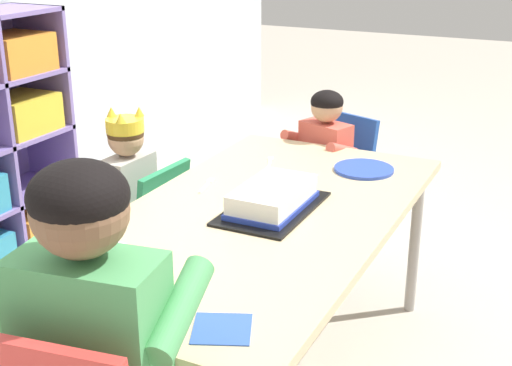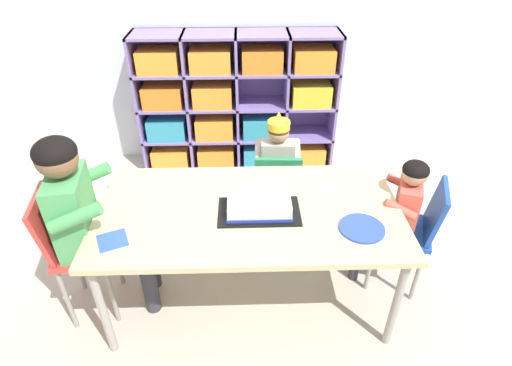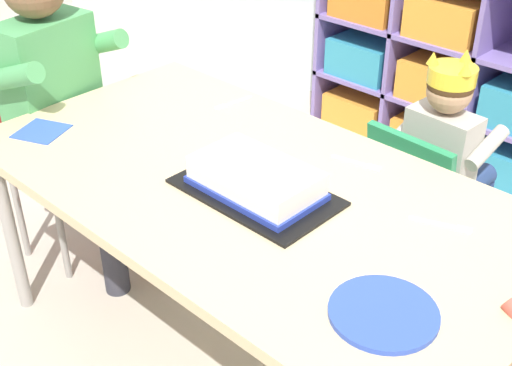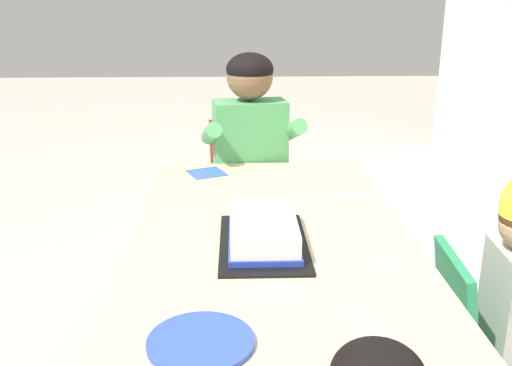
{
  "view_description": "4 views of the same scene",
  "coord_description": "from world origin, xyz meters",
  "px_view_note": "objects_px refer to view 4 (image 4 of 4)",
  "views": [
    {
      "loc": [
        -1.81,
        -0.88,
        1.48
      ],
      "look_at": [
        0.07,
        0.04,
        0.7
      ],
      "focal_mm": 49.27,
      "sensor_mm": 36.0,
      "label": 1
    },
    {
      "loc": [
        -0.02,
        -1.66,
        1.9
      ],
      "look_at": [
        0.04,
        -0.0,
        0.79
      ],
      "focal_mm": 29.02,
      "sensor_mm": 36.0,
      "label": 2
    },
    {
      "loc": [
        1.03,
        -1.05,
        1.54
      ],
      "look_at": [
        0.07,
        -0.05,
        0.68
      ],
      "focal_mm": 47.52,
      "sensor_mm": 36.0,
      "label": 3
    },
    {
      "loc": [
        1.53,
        -0.1,
        1.29
      ],
      "look_at": [
        0.01,
        -0.05,
        0.8
      ],
      "focal_mm": 40.81,
      "sensor_mm": 36.0,
      "label": 4
    }
  ],
  "objects_px": {
    "classroom_chair_adult_side": "(248,188)",
    "classroom_chair_blue": "(484,344)",
    "activity_table": "(272,252)",
    "adult_helper_seated": "(253,153)",
    "fork_near_child_seat": "(350,194)",
    "paper_plate_stack": "(201,342)",
    "fork_scattered_mid_table": "(377,258)",
    "fork_by_napkin": "(366,322)",
    "birthday_cake_on_tray": "(263,233)"
  },
  "relations": [
    {
      "from": "activity_table",
      "to": "birthday_cake_on_tray",
      "type": "distance_m",
      "value": 0.1
    },
    {
      "from": "fork_scattered_mid_table",
      "to": "fork_near_child_seat",
      "type": "height_order",
      "value": "same"
    },
    {
      "from": "fork_scattered_mid_table",
      "to": "fork_by_napkin",
      "type": "xyz_separation_m",
      "value": [
        0.31,
        -0.09,
        0.0
      ]
    },
    {
      "from": "classroom_chair_blue",
      "to": "fork_near_child_seat",
      "type": "height_order",
      "value": "classroom_chair_blue"
    },
    {
      "from": "classroom_chair_adult_side",
      "to": "birthday_cake_on_tray",
      "type": "bearing_deg",
      "value": -97.2
    },
    {
      "from": "adult_helper_seated",
      "to": "fork_by_napkin",
      "type": "height_order",
      "value": "adult_helper_seated"
    },
    {
      "from": "birthday_cake_on_tray",
      "to": "fork_by_napkin",
      "type": "height_order",
      "value": "birthday_cake_on_tray"
    },
    {
      "from": "classroom_chair_blue",
      "to": "fork_scattered_mid_table",
      "type": "xyz_separation_m",
      "value": [
        -0.04,
        -0.3,
        0.24
      ]
    },
    {
      "from": "classroom_chair_blue",
      "to": "classroom_chair_adult_side",
      "type": "relative_size",
      "value": 0.84
    },
    {
      "from": "birthday_cake_on_tray",
      "to": "activity_table",
      "type": "bearing_deg",
      "value": 149.99
    },
    {
      "from": "adult_helper_seated",
      "to": "activity_table",
      "type": "bearing_deg",
      "value": -96.09
    },
    {
      "from": "classroom_chair_adult_side",
      "to": "fork_scattered_mid_table",
      "type": "relative_size",
      "value": 5.46
    },
    {
      "from": "classroom_chair_blue",
      "to": "fork_near_child_seat",
      "type": "xyz_separation_m",
      "value": [
        -0.55,
        -0.27,
        0.24
      ]
    },
    {
      "from": "birthday_cake_on_tray",
      "to": "fork_scattered_mid_table",
      "type": "relative_size",
      "value": 2.91
    },
    {
      "from": "fork_near_child_seat",
      "to": "classroom_chair_adult_side",
      "type": "bearing_deg",
      "value": 129.23
    },
    {
      "from": "activity_table",
      "to": "adult_helper_seated",
      "type": "distance_m",
      "value": 0.8
    },
    {
      "from": "classroom_chair_adult_side",
      "to": "adult_helper_seated",
      "type": "distance_m",
      "value": 0.22
    },
    {
      "from": "fork_by_napkin",
      "to": "fork_near_child_seat",
      "type": "relative_size",
      "value": 1.0
    },
    {
      "from": "classroom_chair_adult_side",
      "to": "birthday_cake_on_tray",
      "type": "distance_m",
      "value": 0.98
    },
    {
      "from": "activity_table",
      "to": "birthday_cake_on_tray",
      "type": "relative_size",
      "value": 3.76
    },
    {
      "from": "paper_plate_stack",
      "to": "fork_by_napkin",
      "type": "xyz_separation_m",
      "value": [
        -0.07,
        0.35,
        -0.0
      ]
    },
    {
      "from": "activity_table",
      "to": "birthday_cake_on_tray",
      "type": "bearing_deg",
      "value": -30.01
    },
    {
      "from": "paper_plate_stack",
      "to": "birthday_cake_on_tray",
      "type": "bearing_deg",
      "value": 163.12
    },
    {
      "from": "birthday_cake_on_tray",
      "to": "fork_near_child_seat",
      "type": "relative_size",
      "value": 2.91
    },
    {
      "from": "adult_helper_seated",
      "to": "birthday_cake_on_tray",
      "type": "xyz_separation_m",
      "value": [
        0.84,
        0.01,
        -0.0
      ]
    },
    {
      "from": "classroom_chair_blue",
      "to": "adult_helper_seated",
      "type": "bearing_deg",
      "value": 34.53
    },
    {
      "from": "activity_table",
      "to": "classroom_chair_blue",
      "type": "distance_m",
      "value": 0.63
    },
    {
      "from": "fork_scattered_mid_table",
      "to": "fork_by_napkin",
      "type": "relative_size",
      "value": 1.0
    },
    {
      "from": "classroom_chair_adult_side",
      "to": "birthday_cake_on_tray",
      "type": "xyz_separation_m",
      "value": [
        0.96,
        0.02,
        0.19
      ]
    },
    {
      "from": "classroom_chair_blue",
      "to": "classroom_chair_adult_side",
      "type": "height_order",
      "value": "classroom_chair_adult_side"
    },
    {
      "from": "paper_plate_stack",
      "to": "fork_near_child_seat",
      "type": "height_order",
      "value": "paper_plate_stack"
    },
    {
      "from": "fork_scattered_mid_table",
      "to": "classroom_chair_blue",
      "type": "bearing_deg",
      "value": -109.92
    },
    {
      "from": "activity_table",
      "to": "classroom_chair_adult_side",
      "type": "distance_m",
      "value": 0.92
    },
    {
      "from": "adult_helper_seated",
      "to": "birthday_cake_on_tray",
      "type": "distance_m",
      "value": 0.84
    },
    {
      "from": "classroom_chair_blue",
      "to": "paper_plate_stack",
      "type": "height_order",
      "value": "classroom_chair_blue"
    },
    {
      "from": "birthday_cake_on_tray",
      "to": "fork_by_napkin",
      "type": "xyz_separation_m",
      "value": [
        0.41,
        0.2,
        -0.03
      ]
    },
    {
      "from": "classroom_chair_blue",
      "to": "classroom_chair_adult_side",
      "type": "xyz_separation_m",
      "value": [
        -1.1,
        -0.62,
        0.08
      ]
    },
    {
      "from": "classroom_chair_blue",
      "to": "classroom_chair_adult_side",
      "type": "bearing_deg",
      "value": 32.49
    },
    {
      "from": "activity_table",
      "to": "fork_near_child_seat",
      "type": "distance_m",
      "value": 0.47
    },
    {
      "from": "activity_table",
      "to": "classroom_chair_adult_side",
      "type": "height_order",
      "value": "classroom_chair_adult_side"
    },
    {
      "from": "classroom_chair_adult_side",
      "to": "fork_scattered_mid_table",
      "type": "distance_m",
      "value": 1.12
    },
    {
      "from": "activity_table",
      "to": "birthday_cake_on_tray",
      "type": "height_order",
      "value": "birthday_cake_on_tray"
    },
    {
      "from": "classroom_chair_adult_side",
      "to": "activity_table",
      "type": "bearing_deg",
      "value": -95.31
    },
    {
      "from": "activity_table",
      "to": "fork_scattered_mid_table",
      "type": "bearing_deg",
      "value": 60.54
    },
    {
      "from": "classroom_chair_adult_side",
      "to": "paper_plate_stack",
      "type": "bearing_deg",
      "value": -103.46
    },
    {
      "from": "activity_table",
      "to": "classroom_chair_adult_side",
      "type": "xyz_separation_m",
      "value": [
        -0.91,
        -0.05,
        -0.11
      ]
    },
    {
      "from": "classroom_chair_adult_side",
      "to": "classroom_chair_blue",
      "type": "bearing_deg",
      "value": -69.27
    },
    {
      "from": "classroom_chair_blue",
      "to": "paper_plate_stack",
      "type": "relative_size",
      "value": 3.0
    },
    {
      "from": "activity_table",
      "to": "paper_plate_stack",
      "type": "height_order",
      "value": "paper_plate_stack"
    },
    {
      "from": "fork_scattered_mid_table",
      "to": "birthday_cake_on_tray",
      "type": "bearing_deg",
      "value": 59.04
    }
  ]
}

